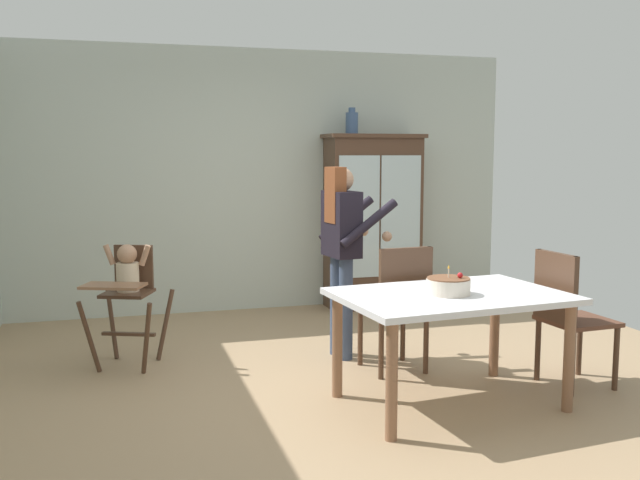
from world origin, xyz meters
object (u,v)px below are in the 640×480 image
object	(u,v)px
ceramic_vase	(352,122)
birthday_cake	(448,286)
china_cabinet	(373,221)
high_chair_with_toddler	(127,283)
adult_person	(342,238)
dining_chair_right_end	(566,309)
dining_table	(451,307)
dining_chair_far_side	(399,300)

from	to	relation	value
ceramic_vase	birthday_cake	size ratio (longest dim) A/B	0.96
china_cabinet	high_chair_with_toddler	distance (m)	2.98
adult_person	dining_chair_right_end	size ratio (longest dim) A/B	1.59
china_cabinet	dining_chair_right_end	size ratio (longest dim) A/B	1.91
dining_table	dining_chair_far_side	world-z (taller)	dining_chair_far_side
adult_person	birthday_cake	distance (m)	1.31
adult_person	dining_chair_right_end	distance (m)	1.76
ceramic_vase	dining_table	world-z (taller)	ceramic_vase
adult_person	dining_chair_far_side	xyz separation A→B (m)	(0.27, -0.53, -0.41)
birthday_cake	dining_chair_right_end	size ratio (longest dim) A/B	0.29
ceramic_vase	dining_chair_far_side	distance (m)	2.69
high_chair_with_toddler	dining_chair_far_side	bearing A→B (deg)	0.67
dining_table	china_cabinet	bearing A→B (deg)	79.22
dining_chair_right_end	ceramic_vase	bearing A→B (deg)	8.14
adult_person	dining_table	xyz separation A→B (m)	(0.34, -1.24, -0.32)
ceramic_vase	dining_chair_right_end	xyz separation A→B (m)	(0.61, -2.88, -1.40)
dining_table	dining_chair_far_side	xyz separation A→B (m)	(-0.07, 0.70, -0.09)
high_chair_with_toddler	dining_chair_right_end	xyz separation A→B (m)	(2.93, -1.37, -0.10)
dining_table	birthday_cake	xyz separation A→B (m)	(-0.03, -0.03, 0.15)
china_cabinet	birthday_cake	xyz separation A→B (m)	(-0.60, -2.99, -0.13)
birthday_cake	dining_chair_right_end	xyz separation A→B (m)	(0.97, 0.12, -0.24)
birthday_cake	dining_chair_far_side	bearing A→B (deg)	92.44
high_chair_with_toddler	birthday_cake	world-z (taller)	high_chair_with_toddler
china_cabinet	high_chair_with_toddler	world-z (taller)	china_cabinet
birthday_cake	adult_person	bearing A→B (deg)	103.43
adult_person	birthday_cake	bearing A→B (deg)	-173.94
high_chair_with_toddler	dining_table	world-z (taller)	high_chair_with_toddler
adult_person	birthday_cake	world-z (taller)	adult_person
adult_person	dining_table	bearing A→B (deg)	-172.13
ceramic_vase	dining_chair_far_side	bearing A→B (deg)	-99.78
ceramic_vase	birthday_cake	xyz separation A→B (m)	(-0.36, -2.99, -1.16)
china_cabinet	dining_table	xyz separation A→B (m)	(-0.56, -2.96, -0.27)
dining_chair_far_side	dining_chair_right_end	xyz separation A→B (m)	(1.00, -0.61, 0.00)
china_cabinet	dining_table	distance (m)	3.03
high_chair_with_toddler	birthday_cake	xyz separation A→B (m)	(1.96, -1.48, 0.14)
china_cabinet	ceramic_vase	bearing A→B (deg)	179.12
ceramic_vase	birthday_cake	world-z (taller)	ceramic_vase
dining_table	dining_chair_far_side	bearing A→B (deg)	95.37
birthday_cake	dining_chair_right_end	distance (m)	1.00
dining_table	birthday_cake	distance (m)	0.15
dining_chair_far_side	high_chair_with_toddler	bearing A→B (deg)	-26.08
high_chair_with_toddler	adult_person	size ratio (longest dim) A/B	0.62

